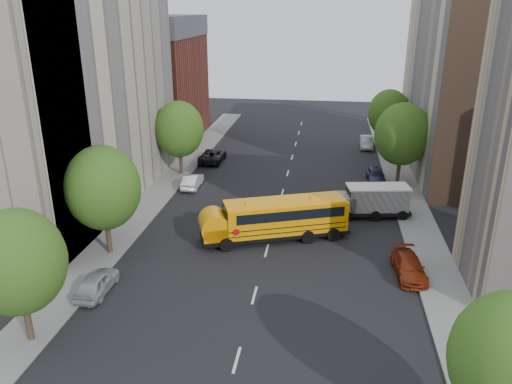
% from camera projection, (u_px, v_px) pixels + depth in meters
% --- Properties ---
extents(ground, '(120.00, 120.00, 0.00)m').
position_uv_depth(ground, '(270.00, 239.00, 37.80)').
color(ground, black).
rests_on(ground, ground).
extents(sidewalk_left, '(3.00, 80.00, 0.12)m').
position_uv_depth(sidewalk_left, '(147.00, 205.00, 43.97)').
color(sidewalk_left, slate).
rests_on(sidewalk_left, ground).
extents(sidewalk_right, '(3.00, 80.00, 0.12)m').
position_uv_depth(sidewalk_right, '(416.00, 220.00, 40.87)').
color(sidewalk_right, slate).
rests_on(sidewalk_right, ground).
extents(lane_markings, '(0.15, 64.00, 0.01)m').
position_uv_depth(lane_markings, '(282.00, 193.00, 47.07)').
color(lane_markings, silver).
rests_on(lane_markings, ground).
extents(building_left_cream, '(10.00, 26.00, 20.00)m').
position_uv_depth(building_left_cream, '(69.00, 88.00, 42.30)').
color(building_left_cream, '#BFB099').
rests_on(building_left_cream, ground).
extents(building_left_redbrick, '(10.00, 15.00, 13.00)m').
position_uv_depth(building_left_redbrick, '(157.00, 90.00, 63.92)').
color(building_left_redbrick, maroon).
rests_on(building_left_redbrick, ground).
extents(building_right_far, '(10.00, 22.00, 18.00)m').
position_uv_depth(building_right_far, '(469.00, 85.00, 50.77)').
color(building_right_far, beige).
rests_on(building_right_far, ground).
extents(building_right_sidewall, '(10.10, 0.30, 18.00)m').
position_uv_depth(building_right_sidewall, '(503.00, 105.00, 40.57)').
color(building_right_sidewall, brown).
rests_on(building_right_sidewall, ground).
extents(street_tree_0, '(4.80, 4.80, 7.41)m').
position_uv_depth(street_tree_0, '(17.00, 262.00, 24.69)').
color(street_tree_0, '#38281C').
rests_on(street_tree_0, ground).
extents(street_tree_1, '(5.12, 5.12, 7.90)m').
position_uv_depth(street_tree_1, '(103.00, 188.00, 33.85)').
color(street_tree_1, '#38281C').
rests_on(street_tree_1, ground).
extents(street_tree_2, '(4.99, 4.99, 7.71)m').
position_uv_depth(street_tree_2, '(179.00, 129.00, 50.58)').
color(street_tree_2, '#38281C').
rests_on(street_tree_2, ground).
extents(street_tree_4, '(5.25, 5.25, 8.10)m').
position_uv_depth(street_tree_4, '(402.00, 134.00, 47.53)').
color(street_tree_4, '#38281C').
rests_on(street_tree_4, ground).
extents(street_tree_5, '(4.86, 4.86, 7.51)m').
position_uv_depth(street_tree_5, '(389.00, 113.00, 58.78)').
color(street_tree_5, '#38281C').
rests_on(street_tree_5, ground).
extents(school_bus, '(11.28, 6.32, 3.14)m').
position_uv_depth(school_bus, '(274.00, 218.00, 37.14)').
color(school_bus, black).
rests_on(school_bus, ground).
extents(safari_truck, '(6.57, 3.28, 2.69)m').
position_uv_depth(safari_truck, '(372.00, 201.00, 41.32)').
color(safari_truck, black).
rests_on(safari_truck, ground).
extents(parked_car_0, '(1.60, 3.96, 1.35)m').
position_uv_depth(parked_car_0, '(97.00, 283.00, 30.46)').
color(parked_car_0, '#A9AAB0').
rests_on(parked_car_0, ground).
extents(parked_car_1, '(1.50, 4.05, 1.32)m').
position_uv_depth(parked_car_1, '(192.00, 181.00, 48.28)').
color(parked_car_1, silver).
rests_on(parked_car_1, ground).
extents(parked_car_2, '(2.44, 5.25, 1.46)m').
position_uv_depth(parked_car_2, '(213.00, 155.00, 56.36)').
color(parked_car_2, black).
rests_on(parked_car_2, ground).
extents(parked_car_3, '(2.17, 4.56, 1.28)m').
position_uv_depth(parked_car_3, '(409.00, 267.00, 32.43)').
color(parked_car_3, maroon).
rests_on(parked_car_3, ground).
extents(parked_car_4, '(1.83, 4.12, 1.38)m').
position_uv_depth(parked_car_4, '(376.00, 175.00, 49.84)').
color(parked_car_4, '#2E2C4E').
rests_on(parked_car_4, ground).
extents(parked_car_5, '(1.60, 4.35, 1.42)m').
position_uv_depth(parked_car_5, '(366.00, 142.00, 61.89)').
color(parked_car_5, '#A3A19D').
rests_on(parked_car_5, ground).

